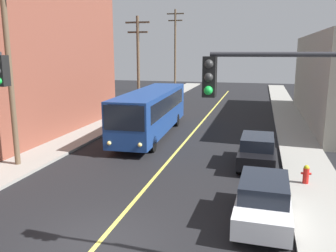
{
  "coord_description": "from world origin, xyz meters",
  "views": [
    {
      "loc": [
        4.69,
        -9.29,
        5.93
      ],
      "look_at": [
        0.0,
        8.66,
        2.0
      ],
      "focal_mm": 37.9,
      "sensor_mm": 36.0,
      "label": 1
    }
  ],
  "objects_px": {
    "parked_car_white": "(263,200)",
    "traffic_signal_right_corner": "(290,120)",
    "utility_pole_far": "(175,48)",
    "fire_hydrant": "(306,174)",
    "utility_pole_near": "(8,54)",
    "city_bus": "(152,110)",
    "utility_pole_mid": "(138,59)",
    "parked_car_black": "(257,150)"
  },
  "relations": [
    {
      "from": "parked_car_white",
      "to": "traffic_signal_right_corner",
      "type": "bearing_deg",
      "value": -82.58
    },
    {
      "from": "utility_pole_far",
      "to": "fire_hydrant",
      "type": "distance_m",
      "value": 37.02
    },
    {
      "from": "utility_pole_far",
      "to": "traffic_signal_right_corner",
      "type": "height_order",
      "value": "utility_pole_far"
    },
    {
      "from": "utility_pole_near",
      "to": "fire_hydrant",
      "type": "relative_size",
      "value": 12.2
    },
    {
      "from": "utility_pole_near",
      "to": "fire_hydrant",
      "type": "xyz_separation_m",
      "value": [
        14.24,
        0.87,
        -5.19
      ]
    },
    {
      "from": "city_bus",
      "to": "utility_pole_near",
      "type": "relative_size",
      "value": 1.19
    },
    {
      "from": "parked_car_white",
      "to": "traffic_signal_right_corner",
      "type": "xyz_separation_m",
      "value": [
        0.42,
        -3.22,
        3.46
      ]
    },
    {
      "from": "utility_pole_far",
      "to": "fire_hydrant",
      "type": "xyz_separation_m",
      "value": [
        14.11,
        -33.73,
        -5.82
      ]
    },
    {
      "from": "utility_pole_mid",
      "to": "traffic_signal_right_corner",
      "type": "relative_size",
      "value": 1.51
    },
    {
      "from": "utility_pole_near",
      "to": "parked_car_black",
      "type": "bearing_deg",
      "value": 15.36
    },
    {
      "from": "utility_pole_far",
      "to": "fire_hydrant",
      "type": "relative_size",
      "value": 13.63
    },
    {
      "from": "utility_pole_mid",
      "to": "traffic_signal_right_corner",
      "type": "xyz_separation_m",
      "value": [
        12.34,
        -24.19,
        -0.85
      ]
    },
    {
      "from": "parked_car_white",
      "to": "utility_pole_near",
      "type": "height_order",
      "value": "utility_pole_near"
    },
    {
      "from": "utility_pole_mid",
      "to": "traffic_signal_right_corner",
      "type": "distance_m",
      "value": 27.17
    },
    {
      "from": "utility_pole_mid",
      "to": "fire_hydrant",
      "type": "relative_size",
      "value": 10.77
    },
    {
      "from": "city_bus",
      "to": "traffic_signal_right_corner",
      "type": "xyz_separation_m",
      "value": [
        8.11,
        -14.88,
        2.49
      ]
    },
    {
      "from": "utility_pole_far",
      "to": "utility_pole_near",
      "type": "bearing_deg",
      "value": -90.21
    },
    {
      "from": "parked_car_white",
      "to": "parked_car_black",
      "type": "xyz_separation_m",
      "value": [
        -0.31,
        6.42,
        0.0
      ]
    },
    {
      "from": "utility_pole_far",
      "to": "parked_car_black",
      "type": "bearing_deg",
      "value": -69.11
    },
    {
      "from": "utility_pole_mid",
      "to": "city_bus",
      "type": "bearing_deg",
      "value": -65.58
    },
    {
      "from": "utility_pole_mid",
      "to": "fire_hydrant",
      "type": "xyz_separation_m",
      "value": [
        13.78,
        -17.0,
        -4.57
      ]
    },
    {
      "from": "utility_pole_far",
      "to": "traffic_signal_right_corner",
      "type": "xyz_separation_m",
      "value": [
        12.67,
        -40.92,
        -2.1
      ]
    },
    {
      "from": "utility_pole_mid",
      "to": "traffic_signal_right_corner",
      "type": "bearing_deg",
      "value": -62.98
    },
    {
      "from": "parked_car_white",
      "to": "fire_hydrant",
      "type": "relative_size",
      "value": 5.3
    },
    {
      "from": "city_bus",
      "to": "utility_pole_mid",
      "type": "bearing_deg",
      "value": 114.42
    },
    {
      "from": "utility_pole_near",
      "to": "utility_pole_far",
      "type": "relative_size",
      "value": 0.89
    },
    {
      "from": "utility_pole_near",
      "to": "utility_pole_mid",
      "type": "height_order",
      "value": "utility_pole_near"
    },
    {
      "from": "parked_car_white",
      "to": "traffic_signal_right_corner",
      "type": "distance_m",
      "value": 4.75
    },
    {
      "from": "city_bus",
      "to": "utility_pole_near",
      "type": "distance_m",
      "value": 10.53
    },
    {
      "from": "utility_pole_far",
      "to": "traffic_signal_right_corner",
      "type": "relative_size",
      "value": 1.91
    },
    {
      "from": "parked_car_black",
      "to": "utility_pole_near",
      "type": "height_order",
      "value": "utility_pole_near"
    },
    {
      "from": "city_bus",
      "to": "utility_pole_far",
      "type": "bearing_deg",
      "value": 99.92
    },
    {
      "from": "parked_car_white",
      "to": "utility_pole_mid",
      "type": "bearing_deg",
      "value": 119.61
    },
    {
      "from": "fire_hydrant",
      "to": "parked_car_white",
      "type": "bearing_deg",
      "value": -115.09
    },
    {
      "from": "city_bus",
      "to": "parked_car_white",
      "type": "height_order",
      "value": "city_bus"
    },
    {
      "from": "city_bus",
      "to": "traffic_signal_right_corner",
      "type": "height_order",
      "value": "traffic_signal_right_corner"
    },
    {
      "from": "city_bus",
      "to": "parked_car_white",
      "type": "relative_size",
      "value": 2.75
    },
    {
      "from": "city_bus",
      "to": "parked_car_white",
      "type": "distance_m",
      "value": 14.0
    },
    {
      "from": "utility_pole_near",
      "to": "fire_hydrant",
      "type": "height_order",
      "value": "utility_pole_near"
    },
    {
      "from": "parked_car_black",
      "to": "utility_pole_mid",
      "type": "bearing_deg",
      "value": 128.59
    },
    {
      "from": "utility_pole_near",
      "to": "traffic_signal_right_corner",
      "type": "relative_size",
      "value": 1.71
    },
    {
      "from": "city_bus",
      "to": "traffic_signal_right_corner",
      "type": "relative_size",
      "value": 2.04
    }
  ]
}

